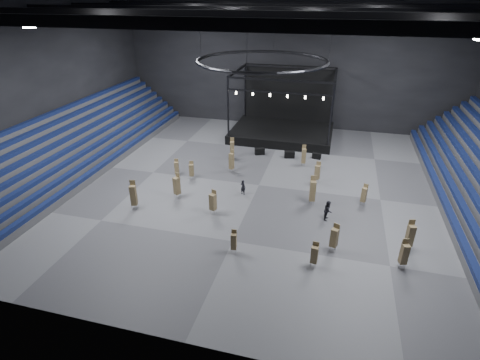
% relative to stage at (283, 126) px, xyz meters
% --- Properties ---
extents(floor, '(50.00, 50.00, 0.00)m').
position_rel_stage_xyz_m(floor, '(-0.00, -16.24, -1.45)').
color(floor, '#545557').
rests_on(floor, ground).
extents(ceiling, '(50.00, 42.00, 0.20)m').
position_rel_stage_xyz_m(ceiling, '(-0.00, -16.24, 16.55)').
color(ceiling, black).
rests_on(ceiling, wall_back).
extents(wall_back, '(50.00, 0.20, 18.00)m').
position_rel_stage_xyz_m(wall_back, '(-0.00, 4.76, 7.55)').
color(wall_back, black).
rests_on(wall_back, ground).
extents(wall_front, '(50.00, 0.20, 18.00)m').
position_rel_stage_xyz_m(wall_front, '(-0.00, -37.24, 7.55)').
color(wall_front, black).
rests_on(wall_front, ground).
extents(wall_left, '(0.20, 42.00, 18.00)m').
position_rel_stage_xyz_m(wall_left, '(-25.00, -16.24, 7.55)').
color(wall_left, black).
rests_on(wall_left, ground).
extents(bleachers_left, '(7.20, 40.00, 6.40)m').
position_rel_stage_xyz_m(bleachers_left, '(-22.94, -16.24, 0.28)').
color(bleachers_left, '#464648').
rests_on(bleachers_left, floor).
extents(stage, '(14.00, 10.00, 9.20)m').
position_rel_stage_xyz_m(stage, '(0.00, 0.00, 0.00)').
color(stage, black).
rests_on(stage, floor).
extents(truss_ring, '(12.30, 12.30, 5.15)m').
position_rel_stage_xyz_m(truss_ring, '(-0.00, -16.24, 11.55)').
color(truss_ring, black).
rests_on(truss_ring, ceiling).
extents(roof_girders, '(49.00, 30.35, 0.70)m').
position_rel_stage_xyz_m(roof_girders, '(-0.00, -16.24, 15.75)').
color(roof_girders, black).
rests_on(roof_girders, ceiling).
extents(floodlights, '(28.60, 16.60, 0.25)m').
position_rel_stage_xyz_m(floodlights, '(-0.00, -20.24, 15.15)').
color(floodlights, white).
rests_on(floodlights, roof_girders).
extents(flight_case_left, '(1.37, 1.04, 0.82)m').
position_rel_stage_xyz_m(flight_case_left, '(-1.72, -7.82, -1.04)').
color(flight_case_left, black).
rests_on(flight_case_left, floor).
extents(flight_case_mid, '(1.37, 0.90, 0.84)m').
position_rel_stage_xyz_m(flight_case_mid, '(2.13, -7.93, -1.03)').
color(flight_case_mid, black).
rests_on(flight_case_mid, floor).
extents(flight_case_right, '(1.14, 0.72, 0.70)m').
position_rel_stage_xyz_m(flight_case_right, '(5.46, -7.35, -1.10)').
color(flight_case_right, black).
rests_on(flight_case_right, floor).
extents(chair_stack_0, '(0.68, 0.68, 2.44)m').
position_rel_stage_xyz_m(chair_stack_0, '(8.18, -25.83, -0.16)').
color(chair_stack_0, silver).
rests_on(chair_stack_0, floor).
extents(chair_stack_1, '(0.56, 0.56, 2.08)m').
position_rel_stage_xyz_m(chair_stack_1, '(-9.43, -16.41, -0.35)').
color(chair_stack_1, silver).
rests_on(chair_stack_1, floor).
extents(chair_stack_2, '(0.59, 0.59, 2.76)m').
position_rel_stage_xyz_m(chair_stack_2, '(-4.72, -10.16, -0.05)').
color(chair_stack_2, silver).
rests_on(chair_stack_2, floor).
extents(chair_stack_3, '(0.57, 0.57, 2.62)m').
position_rel_stage_xyz_m(chair_stack_3, '(4.06, -9.96, -0.12)').
color(chair_stack_3, silver).
rests_on(chair_stack_3, floor).
extents(chair_stack_4, '(0.61, 0.61, 2.39)m').
position_rel_stage_xyz_m(chair_stack_4, '(5.96, -13.91, -0.19)').
color(chair_stack_4, silver).
rests_on(chair_stack_4, floor).
extents(chair_stack_5, '(0.48, 0.48, 2.09)m').
position_rel_stage_xyz_m(chair_stack_5, '(0.50, -28.12, -0.35)').
color(chair_stack_5, silver).
rests_on(chair_stack_5, floor).
extents(chair_stack_6, '(0.55, 0.55, 2.15)m').
position_rel_stage_xyz_m(chair_stack_6, '(6.82, -28.22, -0.30)').
color(chair_stack_6, silver).
rests_on(chair_stack_6, floor).
extents(chair_stack_7, '(0.67, 0.67, 2.97)m').
position_rel_stage_xyz_m(chair_stack_7, '(-10.52, -24.02, 0.06)').
color(chair_stack_7, silver).
rests_on(chair_stack_7, floor).
extents(chair_stack_8, '(0.71, 0.71, 2.70)m').
position_rel_stage_xyz_m(chair_stack_8, '(-7.41, -20.99, -0.05)').
color(chair_stack_8, silver).
rests_on(chair_stack_8, floor).
extents(chair_stack_9, '(0.63, 0.63, 2.48)m').
position_rel_stage_xyz_m(chair_stack_9, '(13.29, -26.64, -0.16)').
color(chair_stack_9, silver).
rests_on(chair_stack_9, floor).
extents(chair_stack_10, '(0.64, 0.64, 3.05)m').
position_rel_stage_xyz_m(chair_stack_10, '(5.85, -18.88, 0.10)').
color(chair_stack_10, silver).
rests_on(chair_stack_10, floor).
extents(chair_stack_11, '(0.68, 0.68, 2.45)m').
position_rel_stage_xyz_m(chair_stack_11, '(-2.95, -22.95, -0.16)').
color(chair_stack_11, silver).
rests_on(chair_stack_11, floor).
extents(chair_stack_12, '(0.60, 0.60, 2.76)m').
position_rel_stage_xyz_m(chair_stack_12, '(-3.78, -13.73, -0.05)').
color(chair_stack_12, silver).
rests_on(chair_stack_12, floor).
extents(chair_stack_13, '(0.60, 0.60, 2.09)m').
position_rel_stage_xyz_m(chair_stack_13, '(-7.56, -16.63, -0.33)').
color(chair_stack_13, silver).
rests_on(chair_stack_13, floor).
extents(chair_stack_14, '(0.59, 0.59, 2.22)m').
position_rel_stage_xyz_m(chair_stack_14, '(10.71, -17.68, -0.29)').
color(chair_stack_14, silver).
rests_on(chair_stack_14, floor).
extents(chair_stack_15, '(0.65, 0.65, 2.74)m').
position_rel_stage_xyz_m(chair_stack_15, '(14.00, -24.19, -0.04)').
color(chair_stack_15, silver).
rests_on(chair_stack_15, floor).
extents(man_center, '(0.69, 0.58, 1.61)m').
position_rel_stage_xyz_m(man_center, '(-1.18, -18.59, -0.65)').
color(man_center, black).
rests_on(man_center, floor).
extents(crew_member, '(0.85, 1.02, 1.88)m').
position_rel_stage_xyz_m(crew_member, '(7.49, -21.22, -0.51)').
color(crew_member, black).
rests_on(crew_member, floor).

